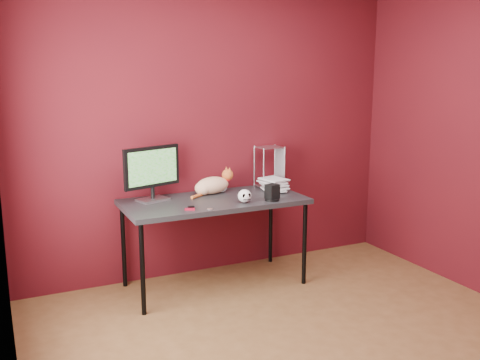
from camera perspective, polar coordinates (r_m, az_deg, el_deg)
name	(u,v)px	position (r m, az deg, el deg)	size (l,w,h in m)	color
room	(326,131)	(3.18, 9.20, 5.19)	(3.52, 3.52, 2.61)	brown
desk	(214,205)	(4.43, -2.78, -2.70)	(1.50, 0.70, 0.75)	black
monitor	(152,171)	(4.38, -9.37, 0.99)	(0.50, 0.23, 0.45)	#B8B9BD
cat	(213,185)	(4.61, -2.93, -0.54)	(0.45, 0.24, 0.22)	orange
skull_mug	(245,196)	(4.29, 0.50, -1.71)	(0.11, 0.11, 0.11)	white
speaker	(272,193)	(4.37, 3.46, -1.39)	(0.12, 0.12, 0.14)	black
book_stack	(265,123)	(4.62, 2.67, 6.14)	(0.23, 0.28, 1.21)	beige
wire_rack	(269,167)	(4.87, 3.15, 1.44)	(0.23, 0.19, 0.37)	#B8B9BD
pocket_knife	(190,209)	(4.09, -5.38, -3.13)	(0.08, 0.02, 0.02)	maroon
black_gadget	(191,207)	(4.13, -5.24, -2.94)	(0.05, 0.03, 0.02)	black
washer	(210,209)	(4.10, -3.25, -3.12)	(0.04, 0.04, 0.00)	#B8B9BD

